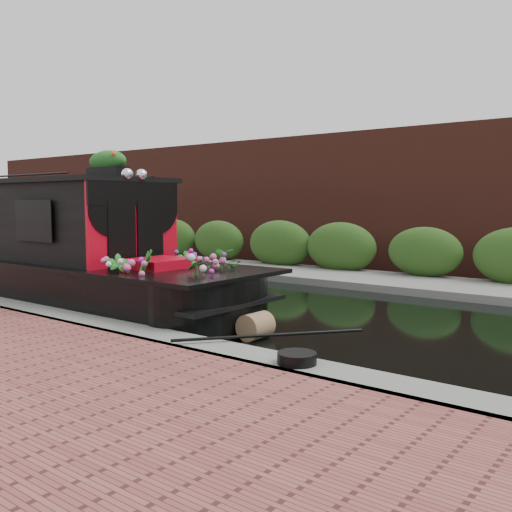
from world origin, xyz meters
The scene contains 8 objects.
ground centered at (0.00, 0.00, 0.00)m, with size 80.00×80.00×0.00m, color black.
near_bank_coping centered at (0.00, -3.30, 0.00)m, with size 40.00×0.60×0.50m, color slate.
far_bank_path centered at (0.00, 4.20, 0.00)m, with size 40.00×2.40×0.34m, color slate.
far_hedge centered at (0.00, 5.10, 0.00)m, with size 40.00×1.10×2.80m, color #2B4E1A.
far_brick_wall centered at (0.00, 7.20, 0.00)m, with size 40.00×1.00×8.00m, color #57261D.
narrowboat centered at (-4.60, -1.92, 0.91)m, with size 13.06×2.39×3.08m.
rope_fender centered at (2.44, -1.92, 0.19)m, with size 0.38×0.38×0.44m, color #866647.
coiled_mooring_rope centered at (4.07, -3.31, 0.31)m, with size 0.42×0.42×0.12m, color black.
Camera 1 is at (7.34, -8.18, 1.94)m, focal length 40.00 mm.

